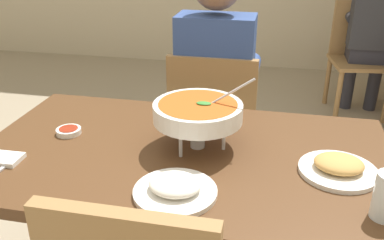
# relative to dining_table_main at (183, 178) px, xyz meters

# --- Properties ---
(dining_table_main) EXTENTS (1.40, 0.81, 0.74)m
(dining_table_main) POSITION_rel_dining_table_main_xyz_m (0.00, 0.00, 0.00)
(dining_table_main) COLOR #51331C
(dining_table_main) RESTS_ON ground_plane
(chair_diner_main) EXTENTS (0.44, 0.44, 0.90)m
(chair_diner_main) POSITION_rel_dining_table_main_xyz_m (-0.00, 0.69, -0.12)
(chair_diner_main) COLOR olive
(chair_diner_main) RESTS_ON ground_plane
(diner_main) EXTENTS (0.40, 0.45, 1.31)m
(diner_main) POSITION_rel_dining_table_main_xyz_m (0.00, 0.73, 0.11)
(diner_main) COLOR #2D2D38
(diner_main) RESTS_ON ground_plane
(curry_bowl) EXTENTS (0.33, 0.30, 0.26)m
(curry_bowl) POSITION_rel_dining_table_main_xyz_m (0.04, 0.05, 0.23)
(curry_bowl) COLOR silver
(curry_bowl) RESTS_ON dining_table_main
(rice_plate) EXTENTS (0.24, 0.24, 0.06)m
(rice_plate) POSITION_rel_dining_table_main_xyz_m (0.03, -0.25, 0.13)
(rice_plate) COLOR white
(rice_plate) RESTS_ON dining_table_main
(appetizer_plate) EXTENTS (0.24, 0.24, 0.06)m
(appetizer_plate) POSITION_rel_dining_table_main_xyz_m (0.50, -0.03, 0.13)
(appetizer_plate) COLOR white
(appetizer_plate) RESTS_ON dining_table_main
(sauce_dish) EXTENTS (0.09, 0.09, 0.02)m
(sauce_dish) POSITION_rel_dining_table_main_xyz_m (-0.44, 0.05, 0.12)
(sauce_dish) COLOR white
(sauce_dish) RESTS_ON dining_table_main
(napkin_folded) EXTENTS (0.12, 0.08, 0.02)m
(napkin_folded) POSITION_rel_dining_table_main_xyz_m (-0.56, -0.18, 0.11)
(napkin_folded) COLOR white
(napkin_folded) RESTS_ON dining_table_main
(spoon_utensil) EXTENTS (0.03, 0.17, 0.01)m
(spoon_utensil) POSITION_rel_dining_table_main_xyz_m (-0.53, -0.23, 0.11)
(spoon_utensil) COLOR silver
(spoon_utensil) RESTS_ON dining_table_main
(chair_bg_middle) EXTENTS (0.50, 0.50, 0.90)m
(chair_bg_middle) POSITION_rel_dining_table_main_xyz_m (0.93, 2.35, -0.12)
(chair_bg_middle) COLOR olive
(chair_bg_middle) RESTS_ON ground_plane
(patron_bg_middle) EXTENTS (0.40, 0.45, 1.31)m
(patron_bg_middle) POSITION_rel_dining_table_main_xyz_m (1.00, 2.28, 0.11)
(patron_bg_middle) COLOR #2D2D38
(patron_bg_middle) RESTS_ON ground_plane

